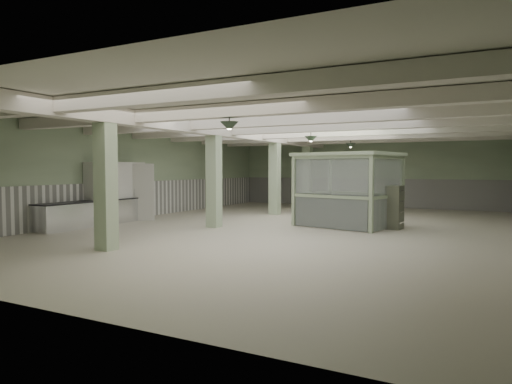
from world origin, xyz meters
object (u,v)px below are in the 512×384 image
at_px(prep_counter, 94,213).
at_px(guard_booth, 348,177).
at_px(filing_cabinet, 395,207).
at_px(walkin_cooler, 117,191).

xyz_separation_m(prep_counter, guard_booth, (8.07, 4.16, 1.30)).
xyz_separation_m(guard_booth, filing_cabinet, (1.64, -0.12, -1.02)).
bearing_deg(walkin_cooler, filing_cabinet, 16.21).
relative_size(walkin_cooler, filing_cabinet, 1.76).
bearing_deg(filing_cabinet, guard_booth, -178.85).
xyz_separation_m(prep_counter, filing_cabinet, (9.71, 4.04, 0.27)).
relative_size(walkin_cooler, guard_booth, 0.69).
distance_m(prep_counter, filing_cabinet, 10.52).
height_order(prep_counter, walkin_cooler, walkin_cooler).
bearing_deg(guard_booth, walkin_cooler, -147.42).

